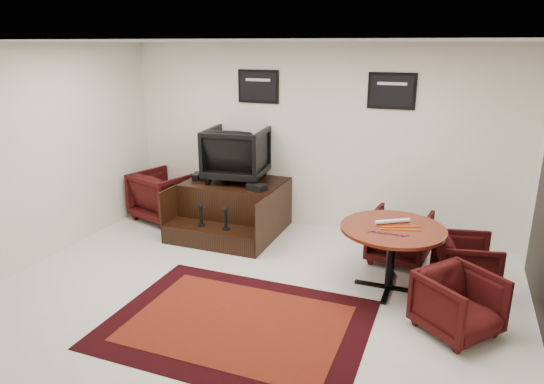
{
  "coord_description": "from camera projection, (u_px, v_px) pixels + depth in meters",
  "views": [
    {
      "loc": [
        2.01,
        -4.46,
        2.78
      ],
      "look_at": [
        -0.06,
        0.9,
        1.01
      ],
      "focal_mm": 32.0,
      "sensor_mm": 36.0,
      "label": 1
    }
  ],
  "objects": [
    {
      "name": "paper_roll",
      "position": [
        393.0,
        221.0,
        5.62
      ],
      "size": [
        0.38,
        0.27,
        0.05
      ],
      "primitive_type": "cylinder",
      "rotation": [
        0.0,
        1.57,
        0.57
      ],
      "color": "silver",
      "rests_on": "meeting_table"
    },
    {
      "name": "shine_podium",
      "position": [
        234.0,
        208.0,
        7.45
      ],
      "size": [
        1.49,
        1.53,
        0.77
      ],
      "color": "black",
      "rests_on": "ground"
    },
    {
      "name": "room_shell",
      "position": [
        288.0,
        145.0,
        4.93
      ],
      "size": [
        6.02,
        5.02,
        2.81
      ],
      "color": "silver",
      "rests_on": "ground"
    },
    {
      "name": "area_rug",
      "position": [
        238.0,
        323.0,
        5.01
      ],
      "size": [
        2.63,
        1.97,
        0.01
      ],
      "color": "black",
      "rests_on": "ground"
    },
    {
      "name": "umbrella_hooked",
      "position": [
        185.0,
        198.0,
        7.78
      ],
      "size": [
        0.3,
        0.11,
        0.79
      ],
      "primitive_type": null,
      "color": "black",
      "rests_on": "ground"
    },
    {
      "name": "table_chair_window",
      "position": [
        466.0,
        260.0,
        5.68
      ],
      "size": [
        0.75,
        0.78,
        0.69
      ],
      "primitive_type": "imported",
      "rotation": [
        0.0,
        0.0,
        1.77
      ],
      "color": "black",
      "rests_on": "ground"
    },
    {
      "name": "shine_chair",
      "position": [
        237.0,
        151.0,
        7.33
      ],
      "size": [
        0.96,
        0.91,
        0.9
      ],
      "primitive_type": "imported",
      "rotation": [
        0.0,
        0.0,
        3.26
      ],
      "color": "black",
      "rests_on": "shine_podium"
    },
    {
      "name": "armchair_side",
      "position": [
        164.0,
        193.0,
        7.92
      ],
      "size": [
        1.04,
        1.0,
        0.87
      ],
      "primitive_type": "imported",
      "rotation": [
        0.0,
        0.0,
        2.85
      ],
      "color": "black",
      "rests_on": "ground"
    },
    {
      "name": "shoes_pair",
      "position": [
        200.0,
        176.0,
        7.48
      ],
      "size": [
        0.28,
        0.31,
        0.09
      ],
      "color": "black",
      "rests_on": "shine_podium"
    },
    {
      "name": "table_chair_back",
      "position": [
        399.0,
        234.0,
        6.37
      ],
      "size": [
        0.81,
        0.77,
        0.75
      ],
      "primitive_type": "imported",
      "rotation": [
        0.0,
        0.0,
        3.02
      ],
      "color": "black",
      "rests_on": "ground"
    },
    {
      "name": "polish_kit",
      "position": [
        257.0,
        187.0,
        6.93
      ],
      "size": [
        0.3,
        0.25,
        0.09
      ],
      "primitive_type": "cube",
      "rotation": [
        0.0,
        0.0,
        -0.29
      ],
      "color": "black",
      "rests_on": "shine_podium"
    },
    {
      "name": "ground",
      "position": [
        249.0,
        300.0,
        5.49
      ],
      "size": [
        6.0,
        6.0,
        0.0
      ],
      "primitive_type": "plane",
      "color": "silver",
      "rests_on": "ground"
    },
    {
      "name": "table_clutter",
      "position": [
        398.0,
        230.0,
        5.42
      ],
      "size": [
        0.56,
        0.4,
        0.01
      ],
      "color": "orange",
      "rests_on": "meeting_table"
    },
    {
      "name": "meeting_table",
      "position": [
        392.0,
        235.0,
        5.54
      ],
      "size": [
        1.19,
        1.19,
        0.78
      ],
      "color": "#4D190B",
      "rests_on": "ground"
    },
    {
      "name": "table_chair_corner",
      "position": [
        459.0,
        301.0,
        4.78
      ],
      "size": [
        0.93,
        0.93,
        0.7
      ],
      "primitive_type": "imported",
      "rotation": [
        0.0,
        0.0,
        0.88
      ],
      "color": "black",
      "rests_on": "ground"
    },
    {
      "name": "umbrella_black",
      "position": [
        179.0,
        201.0,
        7.61
      ],
      "size": [
        0.3,
        0.11,
        0.81
      ],
      "primitive_type": null,
      "color": "black",
      "rests_on": "ground"
    }
  ]
}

